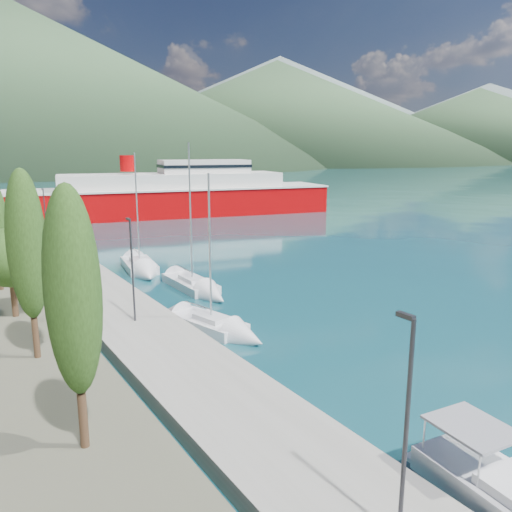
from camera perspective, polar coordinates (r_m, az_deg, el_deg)
ground at (r=135.72m, az=-25.27°, el=6.49°), size 1400.00×1400.00×0.00m
quay at (r=42.38m, az=-19.42°, el=-2.62°), size 5.00×88.00×0.80m
hills_far at (r=655.33m, az=-19.82°, el=17.32°), size 1480.00×900.00×180.00m
hills_near at (r=405.49m, az=-16.86°, el=17.11°), size 1010.00×520.00×115.00m
lamp_posts at (r=31.26m, az=-15.10°, el=-0.49°), size 0.15×46.03×6.06m
sailboat_near at (r=29.50m, az=-3.28°, el=-8.55°), size 3.81×7.40×10.20m
sailboat_mid at (r=37.80m, az=-6.18°, el=-3.90°), size 2.27×8.38×12.03m
sailboat_far at (r=44.54m, az=-12.75°, el=-1.63°), size 3.66×8.01×11.35m
ferry at (r=83.34m, az=-9.28°, el=6.78°), size 52.64×21.39×10.23m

